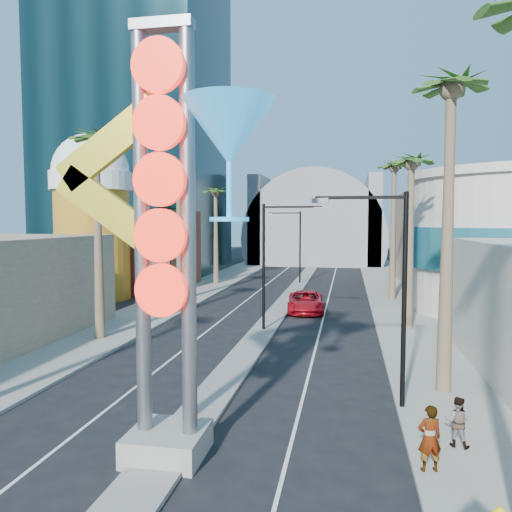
{
  "coord_description": "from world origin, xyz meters",
  "views": [
    {
      "loc": [
        5.17,
        -10.57,
        6.96
      ],
      "look_at": [
        -0.3,
        19.01,
        4.83
      ],
      "focal_mm": 35.0,
      "sensor_mm": 36.0,
      "label": 1
    }
  ],
  "objects": [
    {
      "name": "neon_sign",
      "position": [
        0.82,
        2.96,
        7.31
      ],
      "size": [
        6.53,
        2.6,
        12.55
      ],
      "color": "gray",
      "rests_on": "ground"
    },
    {
      "name": "hotel_tower",
      "position": [
        -22.0,
        52.0,
        25.0
      ],
      "size": [
        20.0,
        20.0,
        50.0
      ],
      "primitive_type": "cube",
      "color": "black",
      "rests_on": "ground"
    },
    {
      "name": "palm_1",
      "position": [
        -9.0,
        16.0,
        10.82
      ],
      "size": [
        2.4,
        2.4,
        12.7
      ],
      "color": "brown",
      "rests_on": "ground"
    },
    {
      "name": "streetlight_2",
      "position": [
        6.72,
        8.0,
        4.83
      ],
      "size": [
        3.45,
        0.25,
        8.0
      ],
      "color": "black",
      "rests_on": "ground"
    },
    {
      "name": "filler_east",
      "position": [
        16.0,
        48.0,
        5.0
      ],
      "size": [
        10.0,
        20.0,
        10.0
      ],
      "primitive_type": "cube",
      "color": "#91795D",
      "rests_on": "ground"
    },
    {
      "name": "palm_5",
      "position": [
        9.0,
        10.0,
        11.27
      ],
      "size": [
        2.4,
        2.4,
        13.2
      ],
      "color": "brown",
      "rests_on": "ground"
    },
    {
      "name": "pedestrian_b",
      "position": [
        8.49,
        4.93,
        0.91
      ],
      "size": [
        0.88,
        0.77,
        1.52
      ],
      "primitive_type": "imported",
      "rotation": [
        0.0,
        0.0,
        2.84
      ],
      "color": "gray",
      "rests_on": "sidewalk_east"
    },
    {
      "name": "sidewalk_west",
      "position": [
        -9.5,
        35.0,
        0.07
      ],
      "size": [
        5.0,
        100.0,
        0.15
      ],
      "primitive_type": "cube",
      "color": "gray",
      "rests_on": "ground"
    },
    {
      "name": "palm_7",
      "position": [
        9.0,
        34.0,
        10.82
      ],
      "size": [
        2.4,
        2.4,
        12.7
      ],
      "color": "brown",
      "rests_on": "ground"
    },
    {
      "name": "palm_3",
      "position": [
        -9.0,
        42.0,
        9.48
      ],
      "size": [
        2.4,
        2.4,
        11.2
      ],
      "color": "brown",
      "rests_on": "ground"
    },
    {
      "name": "brick_filler_west",
      "position": [
        -16.0,
        38.0,
        4.0
      ],
      "size": [
        10.0,
        10.0,
        8.0
      ],
      "primitive_type": "cube",
      "color": "brown",
      "rests_on": "ground"
    },
    {
      "name": "canopy",
      "position": [
        0.0,
        72.0,
        4.31
      ],
      "size": [
        22.0,
        16.0,
        22.0
      ],
      "color": "slate",
      "rests_on": "ground"
    },
    {
      "name": "streetlight_1",
      "position": [
        -0.55,
        44.0,
        4.88
      ],
      "size": [
        3.79,
        0.25,
        8.0
      ],
      "color": "black",
      "rests_on": "ground"
    },
    {
      "name": "sidewalk_east",
      "position": [
        9.5,
        35.0,
        0.07
      ],
      "size": [
        5.0,
        100.0,
        0.15
      ],
      "primitive_type": "cube",
      "color": "gray",
      "rests_on": "ground"
    },
    {
      "name": "palm_2",
      "position": [
        -9.0,
        30.0,
        9.48
      ],
      "size": [
        2.4,
        2.4,
        11.2
      ],
      "color": "brown",
      "rests_on": "ground"
    },
    {
      "name": "red_pickup",
      "position": [
        2.06,
        27.07,
        0.8
      ],
      "size": [
        3.11,
        5.94,
        1.6
      ],
      "primitive_type": "imported",
      "rotation": [
        0.0,
        0.0,
        0.08
      ],
      "color": "red",
      "rests_on": "ground"
    },
    {
      "name": "streetlight_0",
      "position": [
        0.55,
        20.0,
        4.88
      ],
      "size": [
        3.79,
        0.25,
        8.0
      ],
      "color": "black",
      "rests_on": "ground"
    },
    {
      "name": "pedestrian_a",
      "position": [
        7.42,
        3.21,
        1.06
      ],
      "size": [
        0.76,
        0.59,
        1.83
      ],
      "primitive_type": "imported",
      "rotation": [
        0.0,
        0.0,
        3.4
      ],
      "color": "gray",
      "rests_on": "sidewalk_east"
    },
    {
      "name": "median",
      "position": [
        0.0,
        38.0,
        0.07
      ],
      "size": [
        1.6,
        84.0,
        0.15
      ],
      "primitive_type": "cube",
      "color": "gray",
      "rests_on": "ground"
    },
    {
      "name": "beer_mug",
      "position": [
        -17.0,
        30.0,
        7.84
      ],
      "size": [
        7.0,
        7.0,
        14.5
      ],
      "color": "#BA7718",
      "rests_on": "ground"
    },
    {
      "name": "palm_6",
      "position": [
        9.0,
        22.0,
        9.93
      ],
      "size": [
        2.4,
        2.4,
        11.7
      ],
      "color": "brown",
      "rests_on": "ground"
    }
  ]
}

